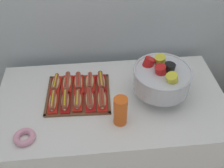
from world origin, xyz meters
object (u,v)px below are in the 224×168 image
object	(u,v)px
hot_dog_6	(67,83)
hot_dog_7	(78,82)
serving_tray	(78,95)
hot_dog_3	(90,100)
hot_dog_0	(53,102)
hot_dog_9	(101,82)
cup_stack	(120,111)
buffet_table	(112,133)
hot_dog_1	(65,101)
punch_bowl	(162,78)
hot_dog_5	(56,84)
hot_dog_2	(78,101)
donut	(24,137)
hot_dog_8	(90,82)
hot_dog_4	(102,100)

from	to	relation	value
hot_dog_6	hot_dog_7	size ratio (longest dim) A/B	1.02
serving_tray	hot_dog_3	xyz separation A→B (m)	(0.07, -0.09, 0.03)
hot_dog_0	hot_dog_9	size ratio (longest dim) A/B	1.03
hot_dog_9	cup_stack	size ratio (longest dim) A/B	0.91
buffet_table	hot_dog_3	world-z (taller)	hot_dog_3
hot_dog_1	hot_dog_9	size ratio (longest dim) A/B	1.03
hot_dog_0	buffet_table	bearing A→B (deg)	2.91
hot_dog_3	cup_stack	size ratio (longest dim) A/B	0.92
punch_bowl	cup_stack	xyz separation A→B (m)	(-0.28, -0.19, -0.06)
buffet_table	hot_dog_5	size ratio (longest dim) A/B	8.79
serving_tray	hot_dog_7	size ratio (longest dim) A/B	2.38
hot_dog_7	hot_dog_2	bearing A→B (deg)	-92.50
hot_dog_3	cup_stack	world-z (taller)	cup_stack
punch_bowl	hot_dog_6	bearing A→B (deg)	166.71
donut	hot_dog_2	bearing A→B (deg)	38.62
hot_dog_2	serving_tray	bearing A→B (deg)	87.50
hot_dog_0	hot_dog_8	distance (m)	0.28
hot_dog_2	donut	size ratio (longest dim) A/B	1.28
serving_tray	hot_dog_3	size ratio (longest dim) A/B	2.43
hot_dog_7	punch_bowl	xyz separation A→B (m)	(0.51, -0.14, 0.12)
serving_tray	hot_dog_6	size ratio (longest dim) A/B	2.33
hot_dog_2	hot_dog_4	bearing A→B (deg)	-2.50
hot_dog_0	punch_bowl	bearing A→B (deg)	1.94
buffet_table	hot_dog_7	bearing A→B (deg)	145.94
hot_dog_5	hot_dog_6	xyz separation A→B (m)	(0.07, -0.00, 0.00)
hot_dog_6	serving_tray	bearing A→B (deg)	-50.23
hot_dog_6	donut	bearing A→B (deg)	-119.28
punch_bowl	donut	world-z (taller)	punch_bowl
buffet_table	hot_dog_9	world-z (taller)	hot_dog_9
hot_dog_1	hot_dog_7	size ratio (longest dim) A/B	1.00
buffet_table	hot_dog_9	distance (m)	0.42
hot_dog_8	punch_bowl	size ratio (longest dim) A/B	0.46
hot_dog_5	hot_dog_3	bearing A→B (deg)	-38.76
hot_dog_5	hot_dog_8	world-z (taller)	hot_dog_8
buffet_table	serving_tray	distance (m)	0.42
buffet_table	hot_dog_0	xyz separation A→B (m)	(-0.36, -0.02, 0.39)
hot_dog_8	hot_dog_7	bearing A→B (deg)	177.50
buffet_table	hot_dog_6	size ratio (longest dim) A/B	8.14
buffet_table	serving_tray	bearing A→B (deg)	164.74
hot_dog_4	hot_dog_6	world-z (taller)	hot_dog_6
buffet_table	hot_dog_1	xyz separation A→B (m)	(-0.29, -0.02, 0.39)
hot_dog_5	hot_dog_9	xyz separation A→B (m)	(0.30, -0.01, 0.00)
hot_dog_0	hot_dog_3	xyz separation A→B (m)	(0.22, -0.01, 0.00)
hot_dog_1	hot_dog_3	bearing A→B (deg)	-2.50
punch_bowl	donut	distance (m)	0.87
hot_dog_5	punch_bowl	distance (m)	0.69
hot_dog_3	hot_dog_6	size ratio (longest dim) A/B	0.96
hot_dog_2	hot_dog_6	world-z (taller)	hot_dog_6
hot_dog_1	punch_bowl	xyz separation A→B (m)	(0.60, 0.03, 0.11)
serving_tray	cup_stack	size ratio (longest dim) A/B	2.24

